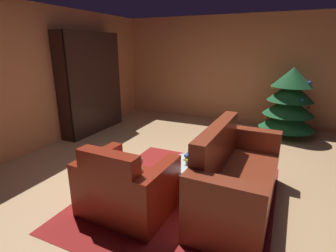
{
  "coord_description": "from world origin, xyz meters",
  "views": [
    {
      "loc": [
        1.15,
        -3.14,
        1.81
      ],
      "look_at": [
        -0.21,
        -0.16,
        0.8
      ],
      "focal_mm": 27.7,
      "sensor_mm": 36.0,
      "label": 1
    }
  ],
  "objects_px": {
    "decorated_tree": "(289,102)",
    "armchair_red": "(126,188)",
    "bookshelf_unit": "(95,83)",
    "coffee_table": "(197,167)",
    "bottle_on_table": "(208,151)",
    "couch_red": "(235,180)",
    "book_stack_on_table": "(194,159)"
  },
  "relations": [
    {
      "from": "coffee_table",
      "to": "bottle_on_table",
      "type": "distance_m",
      "value": 0.25
    },
    {
      "from": "couch_red",
      "to": "bottle_on_table",
      "type": "bearing_deg",
      "value": 148.69
    },
    {
      "from": "armchair_red",
      "to": "coffee_table",
      "type": "distance_m",
      "value": 0.91
    },
    {
      "from": "armchair_red",
      "to": "couch_red",
      "type": "distance_m",
      "value": 1.25
    },
    {
      "from": "couch_red",
      "to": "coffee_table",
      "type": "distance_m",
      "value": 0.49
    },
    {
      "from": "bottle_on_table",
      "to": "decorated_tree",
      "type": "xyz_separation_m",
      "value": [
        0.91,
        2.73,
        0.19
      ]
    },
    {
      "from": "couch_red",
      "to": "decorated_tree",
      "type": "xyz_separation_m",
      "value": [
        0.5,
        2.98,
        0.38
      ]
    },
    {
      "from": "armchair_red",
      "to": "bottle_on_table",
      "type": "height_order",
      "value": "armchair_red"
    },
    {
      "from": "bookshelf_unit",
      "to": "book_stack_on_table",
      "type": "height_order",
      "value": "bookshelf_unit"
    },
    {
      "from": "decorated_tree",
      "to": "armchair_red",
      "type": "bearing_deg",
      "value": -113.75
    },
    {
      "from": "couch_red",
      "to": "coffee_table",
      "type": "relative_size",
      "value": 2.38
    },
    {
      "from": "book_stack_on_table",
      "to": "decorated_tree",
      "type": "distance_m",
      "value": 3.1
    },
    {
      "from": "armchair_red",
      "to": "decorated_tree",
      "type": "bearing_deg",
      "value": 66.25
    },
    {
      "from": "bookshelf_unit",
      "to": "armchair_red",
      "type": "xyz_separation_m",
      "value": [
        2.3,
        -2.34,
        -0.76
      ]
    },
    {
      "from": "couch_red",
      "to": "bottle_on_table",
      "type": "xyz_separation_m",
      "value": [
        -0.41,
        0.25,
        0.19
      ]
    },
    {
      "from": "bottle_on_table",
      "to": "decorated_tree",
      "type": "bearing_deg",
      "value": 71.48
    },
    {
      "from": "bookshelf_unit",
      "to": "armchair_red",
      "type": "height_order",
      "value": "bookshelf_unit"
    },
    {
      "from": "bookshelf_unit",
      "to": "coffee_table",
      "type": "bearing_deg",
      "value": -29.66
    },
    {
      "from": "armchair_red",
      "to": "bottle_on_table",
      "type": "distance_m",
      "value": 1.13
    },
    {
      "from": "armchair_red",
      "to": "couch_red",
      "type": "bearing_deg",
      "value": 30.05
    },
    {
      "from": "book_stack_on_table",
      "to": "couch_red",
      "type": "bearing_deg",
      "value": -6.8
    },
    {
      "from": "book_stack_on_table",
      "to": "decorated_tree",
      "type": "bearing_deg",
      "value": 70.48
    },
    {
      "from": "coffee_table",
      "to": "book_stack_on_table",
      "type": "xyz_separation_m",
      "value": [
        -0.04,
        0.0,
        0.1
      ]
    },
    {
      "from": "armchair_red",
      "to": "bookshelf_unit",
      "type": "bearing_deg",
      "value": 134.54
    },
    {
      "from": "book_stack_on_table",
      "to": "decorated_tree",
      "type": "xyz_separation_m",
      "value": [
        1.03,
        2.92,
        0.24
      ]
    },
    {
      "from": "couch_red",
      "to": "armchair_red",
      "type": "bearing_deg",
      "value": -149.95
    },
    {
      "from": "bottle_on_table",
      "to": "armchair_red",
      "type": "bearing_deg",
      "value": -127.47
    },
    {
      "from": "armchair_red",
      "to": "bottle_on_table",
      "type": "bearing_deg",
      "value": 52.53
    },
    {
      "from": "coffee_table",
      "to": "bookshelf_unit",
      "type": "bearing_deg",
      "value": 150.34
    },
    {
      "from": "couch_red",
      "to": "book_stack_on_table",
      "type": "bearing_deg",
      "value": 173.2
    },
    {
      "from": "bookshelf_unit",
      "to": "coffee_table",
      "type": "height_order",
      "value": "bookshelf_unit"
    },
    {
      "from": "decorated_tree",
      "to": "couch_red",
      "type": "bearing_deg",
      "value": -99.58
    }
  ]
}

